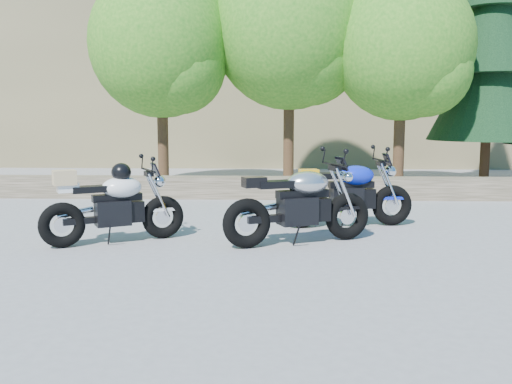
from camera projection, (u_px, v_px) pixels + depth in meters
ground at (239, 255)px, 7.88m from camera, size 90.00×90.00×0.00m
stone_wall at (255, 188)px, 13.29m from camera, size 22.00×0.55×0.50m
hillside at (320, 23)px, 34.49m from camera, size 80.00×30.00×15.00m
tree_decid_left at (165, 48)px, 14.56m from camera, size 3.67×3.67×5.62m
tree_decid_mid at (294, 33)px, 14.77m from camera, size 4.08×4.08×6.24m
tree_decid_right at (407, 51)px, 14.13m from camera, size 3.54×3.54×5.41m
conifer_near at (491, 49)px, 15.26m from camera, size 3.17×3.17×7.06m
silver_bike at (300, 205)px, 8.52m from camera, size 2.27×1.14×1.20m
white_bike at (113, 204)px, 8.57m from camera, size 2.01×1.18×1.21m
blue_bike at (349, 194)px, 9.84m from camera, size 2.32×0.77×1.17m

